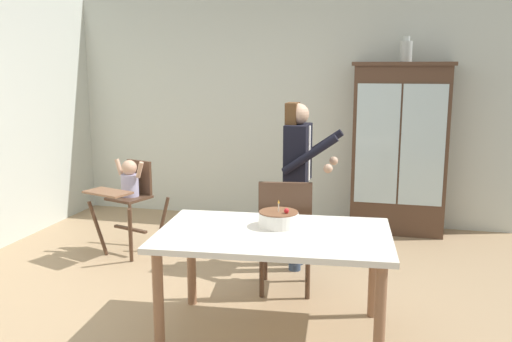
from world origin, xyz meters
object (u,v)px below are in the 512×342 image
ceramic_vase (406,51)px  dining_table (274,245)px  china_cabinet (399,148)px  dining_chair_far_side (285,229)px  adult_person (299,165)px  high_chair_with_toddler (129,190)px  birthday_cake (279,219)px

ceramic_vase → dining_table: size_ratio=0.16×
china_cabinet → dining_chair_far_side: bearing=-113.7°
china_cabinet → adult_person: (-0.89, -1.39, 0.01)m
china_cabinet → ceramic_vase: (0.02, 0.00, 1.06)m
ceramic_vase → adult_person: ceramic_vase is taller
dining_table → dining_chair_far_side: dining_chair_far_side is taller
ceramic_vase → high_chair_with_toddler: size_ratio=0.28×
dining_table → dining_chair_far_side: 0.70m
birthday_cake → ceramic_vase: bearing=71.7°
dining_chair_far_side → ceramic_vase: bearing=-122.7°
high_chair_with_toddler → birthday_cake: high_chair_with_toddler is taller
china_cabinet → high_chair_with_toddler: size_ratio=2.00×
china_cabinet → dining_chair_far_side: (-0.89, -2.02, -0.40)m
high_chair_with_toddler → birthday_cake: (1.74, -1.16, 0.14)m
high_chair_with_toddler → dining_table: 2.17m
birthday_cake → dining_chair_far_side: size_ratio=0.29×
ceramic_vase → dining_table: 3.16m
ceramic_vase → birthday_cake: 2.98m
dining_chair_far_side → dining_table: bearing=85.8°
adult_person → dining_table: size_ratio=0.93×
birthday_cake → high_chair_with_toddler: bearing=146.3°
china_cabinet → dining_chair_far_side: china_cabinet is taller
adult_person → high_chair_with_toddler: bearing=91.7°
adult_person → ceramic_vase: bearing=-32.3°
high_chair_with_toddler → china_cabinet: bearing=46.8°
ceramic_vase → adult_person: (-0.91, -1.40, -1.05)m
china_cabinet → ceramic_vase: size_ratio=7.02×
ceramic_vase → high_chair_with_toddler: 3.26m
china_cabinet → adult_person: 1.65m
adult_person → dining_table: bearing=-176.6°
adult_person → birthday_cake: (0.06, -1.19, -0.17)m
ceramic_vase → dining_chair_far_side: 2.66m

